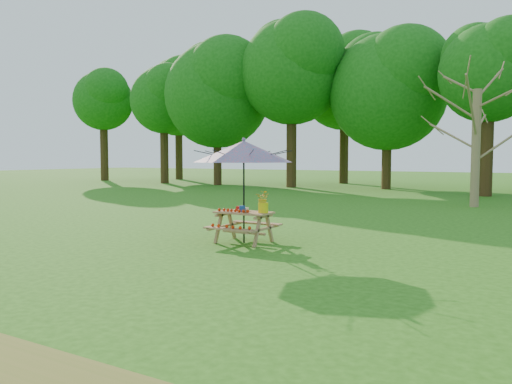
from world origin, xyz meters
The scene contains 8 objects.
ground centered at (0.00, 0.00, 0.00)m, with size 120.00×120.00×0.00m, color #286312.
treeline centered at (0.00, 22.00, 8.00)m, with size 60.00×12.00×16.00m, color #135C0F, non-canonical shape.
bare_tree centered at (3.00, 14.60, 6.05)m, with size 5.86×5.86×9.96m.
picnic_table centered at (-0.29, 3.77, 0.33)m, with size 1.20×1.32×0.67m.
patio_umbrella centered at (-0.29, 3.78, 1.95)m, with size 2.24×2.24×2.25m.
produce_bins centered at (-0.36, 3.82, 0.72)m, with size 0.27×0.35×0.13m.
tomatoes_row centered at (-0.44, 3.60, 0.71)m, with size 0.77×0.13×0.07m, color red, non-canonical shape.
flower_bucket centered at (0.18, 3.78, 0.92)m, with size 0.31×0.28×0.47m.
Camera 1 is at (5.28, -5.23, 1.83)m, focal length 35.00 mm.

